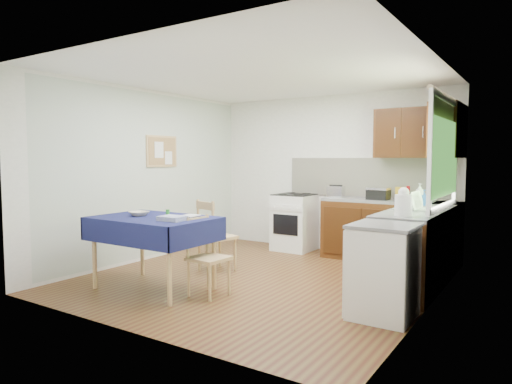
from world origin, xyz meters
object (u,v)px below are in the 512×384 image
Objects in this scene: chair_near at (206,254)px; dish_rack at (417,208)px; chair_far at (214,234)px; kettle at (403,203)px; sandwich_press at (378,194)px; toaster at (336,191)px; dining_table at (154,226)px.

chair_near is 1.88× the size of dish_rack.
chair_far is 2.49m from kettle.
chair_far is at bearing -130.39° from sandwich_press.
chair_near is at bearing -74.17° from toaster.
toaster is 0.83× the size of sandwich_press.
toaster is 2.31m from kettle.
chair_far is 2.55m from dish_rack.
toaster is (1.01, 2.84, 0.26)m from dining_table.
chair_far is at bearing -178.51° from kettle.
dish_rack is (1.84, 1.56, 0.47)m from chair_near.
dish_rack is 1.54× the size of kettle.
dining_table is at bearing -119.31° from sandwich_press.
sandwich_press is at bearing 19.40° from toaster.
toaster reaches higher than chair_near.
dish_rack reaches higher than dining_table.
chair_far is at bearing 37.18° from chair_near.
kettle reaches higher than dish_rack.
chair_near is 2.77m from toaster.
chair_far is 3.23× the size of sandwich_press.
sandwich_press reaches higher than dining_table.
chair_near is at bearing -109.61° from sandwich_press.
dish_rack reaches higher than chair_far.
chair_near is at bearing 140.21° from chair_far.
chair_far is 2.11m from toaster.
chair_far is at bearing 85.50° from dining_table.
kettle is (2.44, 0.06, 0.53)m from chair_far.
sandwich_press is at bearing 115.44° from kettle.
dining_table is at bearing -125.15° from dish_rack.
chair_near reaches higher than dining_table.
chair_near is 3.53× the size of toaster.
kettle reaches higher than chair_near.
dish_rack is at bearing -147.30° from chair_far.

